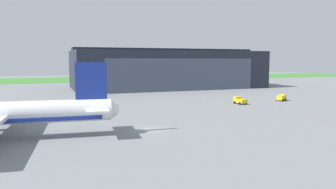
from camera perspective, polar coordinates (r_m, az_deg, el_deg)
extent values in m
plane|color=slate|center=(57.54, -3.17, -6.15)|extent=(440.00, 440.00, 0.00)
cube|color=#3F842F|center=(213.13, -16.18, 2.54)|extent=(440.00, 56.00, 0.08)
cube|color=#232833|center=(145.61, -0.18, 4.40)|extent=(81.16, 37.67, 16.02)
cube|color=#424C60|center=(128.08, 2.81, 3.46)|extent=(61.68, 0.30, 12.81)
cube|color=#232833|center=(145.62, -0.18, 7.79)|extent=(81.16, 9.04, 1.20)
sphere|color=white|center=(54.37, -9.96, -2.54)|extent=(2.74, 2.74, 2.74)
cube|color=navy|center=(53.72, -13.29, 2.37)|extent=(4.96, 0.92, 5.97)
cube|color=white|center=(56.82, -12.49, -1.87)|extent=(3.92, 5.25, 0.28)
cube|color=white|center=(51.56, -12.25, -2.66)|extent=(3.92, 5.25, 0.28)
cube|color=white|center=(64.37, -27.04, -2.19)|extent=(7.68, 15.96, 0.56)
cube|color=yellow|center=(104.19, 19.42, -0.38)|extent=(1.86, 2.05, 1.56)
cube|color=yellow|center=(102.60, 19.09, -0.52)|extent=(2.78, 2.57, 1.35)
cylinder|color=black|center=(103.87, 19.87, -0.85)|extent=(0.73, 0.57, 0.69)
cylinder|color=black|center=(104.51, 18.91, -0.77)|extent=(0.73, 0.57, 0.69)
cylinder|color=black|center=(101.95, 19.48, -0.96)|extent=(0.73, 0.57, 0.69)
cylinder|color=black|center=(102.60, 18.50, -0.88)|extent=(0.73, 0.57, 0.69)
cube|color=yellow|center=(93.41, 12.05, -0.85)|extent=(2.12, 1.43, 1.57)
cube|color=yellow|center=(92.03, 12.76, -1.14)|extent=(2.25, 2.63, 1.01)
cylinder|color=black|center=(94.10, 12.61, -1.29)|extent=(0.34, 0.79, 0.77)
cylinder|color=black|center=(92.74, 11.56, -1.37)|extent=(0.34, 0.79, 0.77)
cylinder|color=black|center=(92.42, 13.47, -1.44)|extent=(0.34, 0.79, 0.77)
cylinder|color=black|center=(91.04, 12.42, -1.53)|extent=(0.34, 0.79, 0.77)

